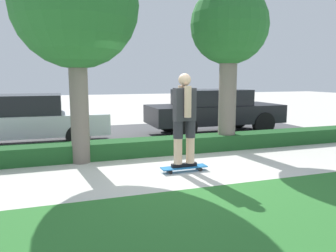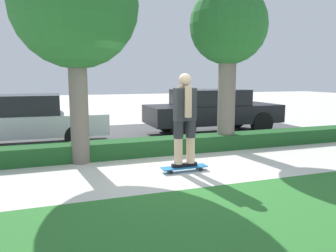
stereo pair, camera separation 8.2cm
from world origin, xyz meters
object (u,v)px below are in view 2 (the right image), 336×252
at_px(parked_car_front, 18,119).
at_px(parked_car_middle, 212,110).
at_px(tree_near, 75,7).
at_px(tree_mid, 228,30).
at_px(skateboard, 184,167).
at_px(skater_person, 185,118).

xyz_separation_m(parked_car_front, parked_car_middle, (5.81, 0.15, 0.05)).
bearing_deg(parked_car_front, tree_near, -57.49).
height_order(tree_mid, parked_car_front, tree_mid).
bearing_deg(tree_mid, tree_near, -176.43).
xyz_separation_m(skateboard, tree_near, (-1.85, 1.36, 3.16)).
xyz_separation_m(tree_mid, parked_car_front, (-5.06, 2.10, -2.26)).
relative_size(skater_person, parked_car_middle, 0.41).
height_order(tree_near, parked_car_front, tree_near).
xyz_separation_m(skater_person, tree_mid, (1.79, 1.58, 1.92)).
height_order(skateboard, parked_car_front, parked_car_front).
bearing_deg(parked_car_front, skateboard, -47.23).
relative_size(tree_mid, parked_car_front, 0.89).
bearing_deg(skater_person, tree_mid, 41.46).
bearing_deg(parked_car_middle, skateboard, -123.66).
bearing_deg(parked_car_middle, tree_near, -150.71).
xyz_separation_m(skater_person, tree_near, (-1.85, 1.36, 2.18)).
relative_size(skateboard, tree_mid, 0.23).
distance_m(skater_person, tree_near, 3.16).
xyz_separation_m(tree_near, parked_car_middle, (4.39, 2.47, -2.46)).
bearing_deg(tree_near, tree_mid, 3.57).
distance_m(skateboard, parked_car_middle, 4.65).
distance_m(skater_person, tree_mid, 3.07).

